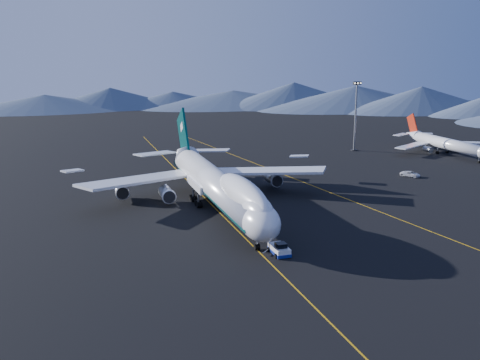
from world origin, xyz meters
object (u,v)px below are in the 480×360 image
object	(u,v)px
boeing_747	(216,183)
pushback_tug	(279,250)
service_van	(410,174)
floodlight_mast	(356,116)
second_jet	(444,143)

from	to	relation	value
boeing_747	pushback_tug	distance (m)	30.13
boeing_747	service_van	bearing A→B (deg)	12.63
floodlight_mast	second_jet	bearing A→B (deg)	-30.08
second_jet	floodlight_mast	xyz separation A→B (m)	(-25.85, 14.97, 8.56)
boeing_747	second_jet	xyz separation A→B (m)	(91.91, 39.69, -2.19)
pushback_tug	service_van	xyz separation A→B (m)	(57.03, 42.99, 0.06)
pushback_tug	service_van	world-z (taller)	pushback_tug
second_jet	pushback_tug	bearing A→B (deg)	-126.05
boeing_747	floodlight_mast	bearing A→B (deg)	39.61
second_jet	service_van	world-z (taller)	second_jet
second_jet	service_van	distance (m)	41.38
pushback_tug	floodlight_mast	xyz separation A→B (m)	(63.05, 84.20, 11.50)
service_van	second_jet	bearing A→B (deg)	2.62
boeing_747	second_jet	size ratio (longest dim) A/B	1.72
boeing_747	service_van	xyz separation A→B (m)	(60.03, 13.45, -5.07)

